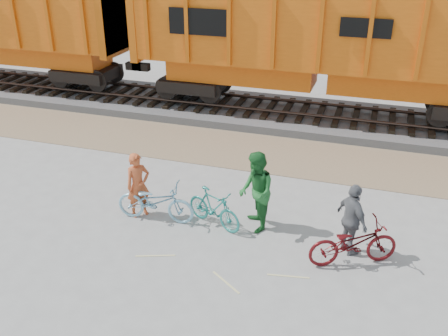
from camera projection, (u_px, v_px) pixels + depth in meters
The scene contains 11 objects.
ground at pixel (209, 244), 11.66m from camera, with size 120.00×120.00×0.00m, color #9E9E99.
gravel_strip at pixel (265, 153), 16.37m from camera, with size 120.00×3.00×0.02m, color #9E8362.
ballast_bed at pixel (286, 114), 19.30m from camera, with size 120.00×4.00×0.30m, color slate.
track at pixel (287, 107), 19.16m from camera, with size 120.00×2.60×0.24m.
hopper_car_center at pixel (325, 42), 17.71m from camera, with size 14.00×3.13×4.65m.
bicycle_blue at pixel (155, 202), 12.43m from camera, with size 0.69×1.99×1.05m, color #7DB7D0.
bicycle_teal at pixel (214, 208), 12.20m from camera, with size 0.46×1.64×0.99m, color #238379.
bicycle_maroon at pixel (353, 243), 10.79m from camera, with size 0.69×1.99×1.04m, color #530D10.
person_solo at pixel (138, 185), 12.51m from camera, with size 0.62×0.41×1.70m, color #BC5028.
person_man at pixel (256, 192), 11.87m from camera, with size 0.97×0.76×2.00m, color #1F662A.
person_woman at pixel (352, 220), 11.02m from camera, with size 1.01×0.42×1.72m, color slate.
Camera 1 is at (3.33, -9.14, 6.69)m, focal length 40.00 mm.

